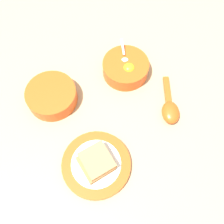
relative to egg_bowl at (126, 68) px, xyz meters
The scene contains 6 objects.
ground_plane 0.16m from the egg_bowl, 96.01° to the right, with size 3.00×3.00×0.00m, color tan.
egg_bowl is the anchor object (origin of this frame).
toast_plate 0.34m from the egg_bowl, 108.56° to the right, with size 0.20×0.20×0.02m.
toast_sandwich 0.34m from the egg_bowl, 108.27° to the right, with size 0.12×0.12×0.04m.
soup_spoon 0.21m from the egg_bowl, 50.13° to the right, with size 0.06×0.18×0.04m.
congee_bowl 0.27m from the egg_bowl, 158.54° to the right, with size 0.16×0.16×0.05m.
Camera 1 is at (-0.06, -0.37, 0.77)m, focal length 42.00 mm.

